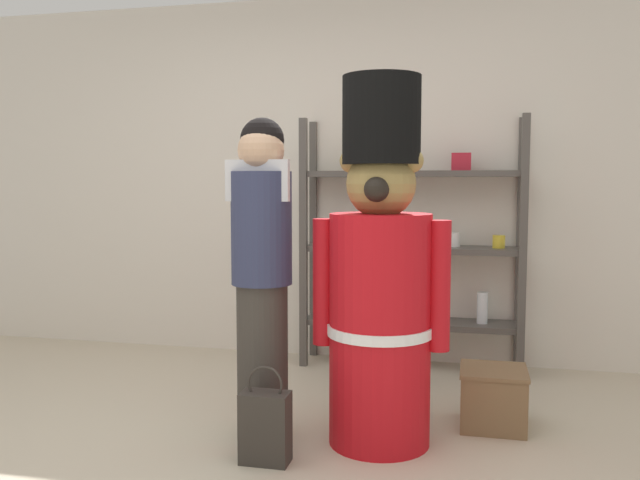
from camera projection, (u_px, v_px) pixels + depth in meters
back_wall at (332, 180)px, 4.85m from camera, size 6.40×0.12×2.60m
merchandise_shelf at (410, 244)px, 4.54m from camera, size 1.50×0.35×1.71m
teddy_bear_guard at (380, 283)px, 3.19m from camera, size 0.67×0.51×1.78m
person_shopper at (261, 267)px, 3.26m from camera, size 0.31×0.30×1.60m
shopping_bag at (265, 426)px, 3.01m from camera, size 0.22×0.13×0.45m
display_crate at (493, 398)px, 3.46m from camera, size 0.34×0.34×0.31m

